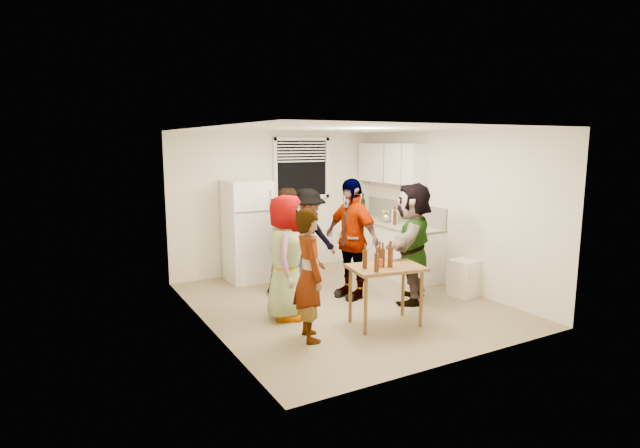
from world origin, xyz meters
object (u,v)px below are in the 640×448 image
serving_table (385,324)px  guest_orange (411,301)px  refrigerator (248,231)px  trash_bin (464,279)px  guest_black (350,297)px  wine_bottle (363,215)px  guest_grey (287,317)px  blue_cup (415,229)px  red_cup (380,267)px  guest_back_left (291,292)px  kettle (386,222)px  guest_back_right (307,289)px  guest_stripe (310,339)px  beer_bottle_table (390,267)px  beer_bottle_counter (394,225)px

serving_table → guest_orange: size_ratio=0.52×
refrigerator → trash_bin: (2.56, -2.44, -0.60)m
guest_black → wine_bottle: bearing=130.7°
refrigerator → guest_grey: (-0.23, -2.00, -0.85)m
blue_cup → red_cup: (-1.70, -1.37, -0.13)m
trash_bin → guest_grey: 2.83m
guest_back_left → kettle: bearing=16.2°
red_cup → guest_back_right: (-0.05, 1.88, -0.77)m
trash_bin → kettle: bearing=95.0°
wine_bottle → guest_stripe: size_ratio=0.21×
trash_bin → guest_orange: (-0.88, 0.19, -0.25)m
kettle → red_cup: kettle is taller
kettle → wine_bottle: wine_bottle is taller
serving_table → guest_stripe: size_ratio=0.58×
guest_stripe → blue_cup: bearing=-50.4°
trash_bin → beer_bottle_table: (-1.78, -0.48, 0.52)m
guest_back_left → guest_black: 0.94m
refrigerator → beer_bottle_counter: (2.35, -0.96, 0.05)m
blue_cup → guest_grey: bearing=-169.0°
red_cup → guest_back_left: bearing=100.7°
blue_cup → guest_black: blue_cup is taller
beer_bottle_table → guest_back_left: (-0.46, 1.92, -0.77)m
serving_table → guest_stripe: 1.07m
kettle → guest_back_right: kettle is taller
wine_bottle → guest_back_right: bearing=-146.9°
blue_cup → beer_bottle_table: 2.15m
beer_bottle_table → guest_orange: size_ratio=0.14×
guest_back_right → guest_black: bearing=-66.8°
blue_cup → guest_back_left: bearing=166.8°
kettle → guest_back_right: 2.02m
serving_table → guest_back_right: serving_table is taller
trash_bin → guest_back_left: size_ratio=0.34×
guest_back_left → blue_cup: bearing=-6.7°
kettle → red_cup: 2.80m
refrigerator → beer_bottle_table: 3.03m
refrigerator → beer_bottle_table: bearing=-75.2°
trash_bin → guest_back_right: (-1.94, 1.47, -0.25)m
beer_bottle_table → wine_bottle: bearing=61.5°
beer_bottle_counter → blue_cup: size_ratio=1.83×
trash_bin → guest_stripe: size_ratio=0.35×
blue_cup → kettle: bearing=87.8°
red_cup → guest_stripe: 1.24m
beer_bottle_counter → beer_bottle_table: bearing=-128.7°
beer_bottle_table → blue_cup: bearing=42.0°
refrigerator → guest_black: (1.00, -1.66, -0.85)m
red_cup → guest_black: size_ratio=0.06×
beer_bottle_counter → guest_stripe: 3.36m
serving_table → red_cup: red_cup is taller
red_cup → guest_back_left: size_ratio=0.07×
guest_back_left → beer_bottle_counter: bearing=7.9°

